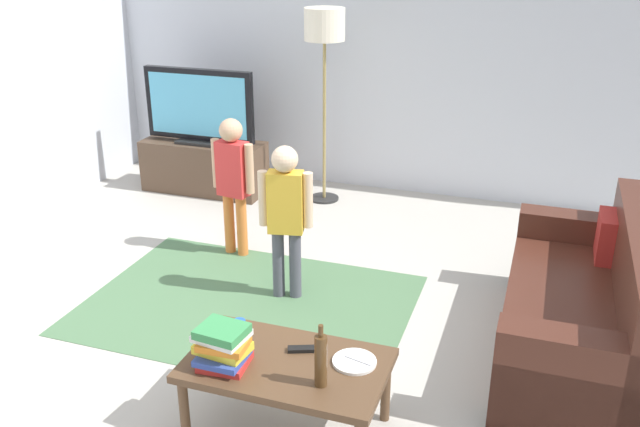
{
  "coord_description": "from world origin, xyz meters",
  "views": [
    {
      "loc": [
        1.38,
        -3.4,
        2.39
      ],
      "look_at": [
        0.0,
        0.6,
        0.65
      ],
      "focal_mm": 38.53,
      "sensor_mm": 36.0,
      "label": 1
    }
  ],
  "objects_px": {
    "couch": "(590,313)",
    "child_center": "(286,209)",
    "bottle": "(321,360)",
    "tv": "(199,107)",
    "plate": "(354,362)",
    "coffee_table": "(287,370)",
    "tv_remote": "(304,349)",
    "tv_stand": "(204,167)",
    "book_stack": "(223,346)",
    "floor_lamp": "(325,35)",
    "child_near_tv": "(233,175)",
    "soda_can": "(240,330)"
  },
  "relations": [
    {
      "from": "bottle",
      "to": "couch",
      "type": "bearing_deg",
      "value": 47.54
    },
    {
      "from": "floor_lamp",
      "to": "tv_remote",
      "type": "xyz_separation_m",
      "value": [
        0.94,
        -3.08,
        -1.11
      ]
    },
    {
      "from": "tv_stand",
      "to": "couch",
      "type": "bearing_deg",
      "value": -27.31
    },
    {
      "from": "tv_stand",
      "to": "coffee_table",
      "type": "distance_m",
      "value": 3.69
    },
    {
      "from": "child_center",
      "to": "plate",
      "type": "relative_size",
      "value": 5.01
    },
    {
      "from": "couch",
      "to": "child_center",
      "type": "relative_size",
      "value": 1.63
    },
    {
      "from": "tv_stand",
      "to": "book_stack",
      "type": "height_order",
      "value": "book_stack"
    },
    {
      "from": "soda_can",
      "to": "plate",
      "type": "height_order",
      "value": "soda_can"
    },
    {
      "from": "coffee_table",
      "to": "plate",
      "type": "height_order",
      "value": "plate"
    },
    {
      "from": "child_center",
      "to": "tv_remote",
      "type": "height_order",
      "value": "child_center"
    },
    {
      "from": "tv_stand",
      "to": "child_near_tv",
      "type": "xyz_separation_m",
      "value": [
        0.92,
        -1.21,
        0.42
      ]
    },
    {
      "from": "floor_lamp",
      "to": "child_center",
      "type": "height_order",
      "value": "floor_lamp"
    },
    {
      "from": "tv_stand",
      "to": "child_center",
      "type": "xyz_separation_m",
      "value": [
        1.56,
        -1.73,
        0.42
      ]
    },
    {
      "from": "book_stack",
      "to": "soda_can",
      "type": "bearing_deg",
      "value": 94.67
    },
    {
      "from": "coffee_table",
      "to": "bottle",
      "type": "relative_size",
      "value": 3.09
    },
    {
      "from": "couch",
      "to": "tv_remote",
      "type": "bearing_deg",
      "value": -141.73
    },
    {
      "from": "child_near_tv",
      "to": "soda_can",
      "type": "relative_size",
      "value": 9.2
    },
    {
      "from": "tv_stand",
      "to": "floor_lamp",
      "type": "xyz_separation_m",
      "value": [
        1.2,
        0.15,
        1.3
      ]
    },
    {
      "from": "coffee_table",
      "to": "plate",
      "type": "distance_m",
      "value": 0.34
    },
    {
      "from": "tv_stand",
      "to": "bottle",
      "type": "distance_m",
      "value": 3.93
    },
    {
      "from": "couch",
      "to": "floor_lamp",
      "type": "distance_m",
      "value": 3.31
    },
    {
      "from": "child_center",
      "to": "coffee_table",
      "type": "relative_size",
      "value": 1.1
    },
    {
      "from": "floor_lamp",
      "to": "plate",
      "type": "xyz_separation_m",
      "value": [
        1.21,
        -3.1,
        -1.12
      ]
    },
    {
      "from": "soda_can",
      "to": "bottle",
      "type": "bearing_deg",
      "value": -22.93
    },
    {
      "from": "child_near_tv",
      "to": "book_stack",
      "type": "distance_m",
      "value": 2.16
    },
    {
      "from": "child_center",
      "to": "bottle",
      "type": "bearing_deg",
      "value": -62.67
    },
    {
      "from": "tv",
      "to": "floor_lamp",
      "type": "bearing_deg",
      "value": 8.23
    },
    {
      "from": "child_near_tv",
      "to": "bottle",
      "type": "height_order",
      "value": "child_near_tv"
    },
    {
      "from": "floor_lamp",
      "to": "book_stack",
      "type": "bearing_deg",
      "value": -79.7
    },
    {
      "from": "child_near_tv",
      "to": "child_center",
      "type": "relative_size",
      "value": 1.0
    },
    {
      "from": "tv",
      "to": "plate",
      "type": "distance_m",
      "value": 3.81
    },
    {
      "from": "couch",
      "to": "floor_lamp",
      "type": "height_order",
      "value": "floor_lamp"
    },
    {
      "from": "coffee_table",
      "to": "tv_remote",
      "type": "bearing_deg",
      "value": 67.38
    },
    {
      "from": "tv_stand",
      "to": "child_center",
      "type": "distance_m",
      "value": 2.36
    },
    {
      "from": "tv",
      "to": "soda_can",
      "type": "distance_m",
      "value": 3.44
    },
    {
      "from": "tv_remote",
      "to": "child_center",
      "type": "bearing_deg",
      "value": 93.97
    },
    {
      "from": "child_near_tv",
      "to": "coffee_table",
      "type": "relative_size",
      "value": 1.1
    },
    {
      "from": "coffee_table",
      "to": "soda_can",
      "type": "relative_size",
      "value": 8.33
    },
    {
      "from": "book_stack",
      "to": "soda_can",
      "type": "xyz_separation_m",
      "value": [
        -0.02,
        0.22,
        -0.05
      ]
    },
    {
      "from": "couch",
      "to": "soda_can",
      "type": "distance_m",
      "value": 2.09
    },
    {
      "from": "tv_stand",
      "to": "soda_can",
      "type": "height_order",
      "value": "soda_can"
    },
    {
      "from": "couch",
      "to": "bottle",
      "type": "height_order",
      "value": "couch"
    },
    {
      "from": "book_stack",
      "to": "plate",
      "type": "relative_size",
      "value": 1.24
    },
    {
      "from": "couch",
      "to": "bottle",
      "type": "xyz_separation_m",
      "value": [
        -1.23,
        -1.34,
        0.27
      ]
    },
    {
      "from": "tv",
      "to": "floor_lamp",
      "type": "height_order",
      "value": "floor_lamp"
    },
    {
      "from": "couch",
      "to": "book_stack",
      "type": "height_order",
      "value": "couch"
    },
    {
      "from": "child_center",
      "to": "child_near_tv",
      "type": "bearing_deg",
      "value": 141.02
    },
    {
      "from": "floor_lamp",
      "to": "child_near_tv",
      "type": "xyz_separation_m",
      "value": [
        -0.28,
        -1.36,
        -0.88
      ]
    },
    {
      "from": "tv_stand",
      "to": "tv",
      "type": "height_order",
      "value": "tv"
    },
    {
      "from": "soda_can",
      "to": "floor_lamp",
      "type": "bearing_deg",
      "value": 100.7
    }
  ]
}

